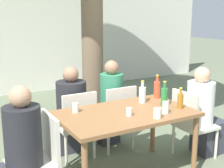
{
  "coord_description": "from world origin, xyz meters",
  "views": [
    {
      "loc": [
        -1.72,
        -2.72,
        1.83
      ],
      "look_at": [
        0.0,
        0.3,
        1.02
      ],
      "focal_mm": 50.0,
      "sensor_mm": 36.0,
      "label": 1
    }
  ],
  "objects": [
    {
      "name": "dining_table_front",
      "position": [
        0.0,
        0.0,
        0.69
      ],
      "size": [
        1.46,
        0.89,
        0.77
      ],
      "color": "brown",
      "rests_on": "ground_plane"
    },
    {
      "name": "water_bottle_2",
      "position": [
        0.36,
        0.2,
        0.88
      ],
      "size": [
        0.08,
        0.08,
        0.27
      ],
      "color": "silver",
      "rests_on": "dining_table_front"
    },
    {
      "name": "patio_chair_1",
      "position": [
        0.96,
        0.0,
        0.5
      ],
      "size": [
        0.44,
        0.44,
        0.88
      ],
      "rotation": [
        0.0,
        0.0,
        1.57
      ],
      "color": "beige",
      "rests_on": "ground_plane"
    },
    {
      "name": "patio_chair_2",
      "position": [
        -0.29,
        0.68,
        0.5
      ],
      "size": [
        0.44,
        0.44,
        0.88
      ],
      "rotation": [
        0.0,
        0.0,
        3.14
      ],
      "color": "beige",
      "rests_on": "ground_plane"
    },
    {
      "name": "soda_bottle_0",
      "position": [
        0.64,
        0.28,
        0.89
      ],
      "size": [
        0.08,
        0.08,
        0.3
      ],
      "color": "#DB4C2D",
      "rests_on": "dining_table_front"
    },
    {
      "name": "drinking_glass_2",
      "position": [
        -0.04,
        -0.13,
        0.81
      ],
      "size": [
        0.06,
        0.06,
        0.08
      ],
      "color": "silver",
      "rests_on": "dining_table_front"
    },
    {
      "name": "person_seated_3",
      "position": [
        0.29,
        0.91,
        0.53
      ],
      "size": [
        0.31,
        0.56,
        1.2
      ],
      "rotation": [
        0.0,
        0.0,
        3.14
      ],
      "color": "#383842",
      "rests_on": "ground_plane"
    },
    {
      "name": "green_bottle_3",
      "position": [
        0.51,
        -0.02,
        0.88
      ],
      "size": [
        0.08,
        0.08,
        0.29
      ],
      "color": "#287A38",
      "rests_on": "dining_table_front"
    },
    {
      "name": "drinking_glass_0",
      "position": [
        0.17,
        -0.33,
        0.82
      ],
      "size": [
        0.08,
        0.08,
        0.1
      ],
      "color": "silver",
      "rests_on": "dining_table_front"
    },
    {
      "name": "person_seated_1",
      "position": [
        1.2,
        -0.0,
        0.52
      ],
      "size": [
        0.57,
        0.34,
        1.17
      ],
      "rotation": [
        0.0,
        0.0,
        1.57
      ],
      "color": "#383842",
      "rests_on": "ground_plane"
    },
    {
      "name": "cafe_building_wall",
      "position": [
        0.0,
        4.35,
        1.4
      ],
      "size": [
        10.0,
        0.08,
        2.8
      ],
      "color": "silver",
      "rests_on": "ground_plane"
    },
    {
      "name": "amber_bottle_1",
      "position": [
        0.6,
        -0.19,
        0.86
      ],
      "size": [
        0.06,
        0.06,
        0.24
      ],
      "color": "#9E661E",
      "rests_on": "dining_table_front"
    },
    {
      "name": "person_seated_2",
      "position": [
        -0.29,
        0.91,
        0.53
      ],
      "size": [
        0.38,
        0.59,
        1.17
      ],
      "rotation": [
        0.0,
        0.0,
        3.14
      ],
      "color": "#383842",
      "rests_on": "ground_plane"
    },
    {
      "name": "patio_chair_3",
      "position": [
        0.29,
        0.68,
        0.5
      ],
      "size": [
        0.44,
        0.44,
        0.88
      ],
      "rotation": [
        0.0,
        0.0,
        3.14
      ],
      "color": "beige",
      "rests_on": "ground_plane"
    },
    {
      "name": "drinking_glass_1",
      "position": [
        -0.48,
        0.25,
        0.82
      ],
      "size": [
        0.07,
        0.07,
        0.1
      ],
      "color": "silver",
      "rests_on": "dining_table_front"
    },
    {
      "name": "drinking_glass_3",
      "position": [
        0.35,
        -0.25,
        0.84
      ],
      "size": [
        0.07,
        0.07,
        0.13
      ],
      "color": "silver",
      "rests_on": "dining_table_front"
    },
    {
      "name": "patio_chair_0",
      "position": [
        -0.96,
        0.0,
        0.5
      ],
      "size": [
        0.44,
        0.44,
        0.88
      ],
      "rotation": [
        0.0,
        0.0,
        -1.57
      ],
      "color": "beige",
      "rests_on": "ground_plane"
    },
    {
      "name": "person_seated_0",
      "position": [
        -1.19,
        -0.0,
        0.53
      ],
      "size": [
        0.57,
        0.34,
        1.19
      ],
      "rotation": [
        0.0,
        0.0,
        -1.57
      ],
      "color": "#383842",
      "rests_on": "ground_plane"
    }
  ]
}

